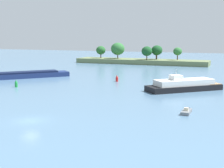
{
  "coord_description": "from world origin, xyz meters",
  "views": [
    {
      "loc": [
        28.55,
        -38.56,
        12.57
      ],
      "look_at": [
        0.74,
        31.01,
        1.2
      ],
      "focal_mm": 51.5,
      "sensor_mm": 36.0,
      "label": 1
    }
  ],
  "objects_px": {
    "fishing_skiff": "(186,112)",
    "channel_buoy_green": "(16,84)",
    "white_riverboat": "(184,85)",
    "channel_buoy_red": "(117,79)",
    "cargo_barge": "(11,75)"
  },
  "relations": [
    {
      "from": "channel_buoy_red",
      "to": "channel_buoy_green",
      "type": "bearing_deg",
      "value": -137.17
    },
    {
      "from": "fishing_skiff",
      "to": "channel_buoy_red",
      "type": "bearing_deg",
      "value": 128.31
    },
    {
      "from": "cargo_barge",
      "to": "fishing_skiff",
      "type": "distance_m",
      "value": 59.77
    },
    {
      "from": "cargo_barge",
      "to": "white_riverboat",
      "type": "relative_size",
      "value": 1.67
    },
    {
      "from": "cargo_barge",
      "to": "white_riverboat",
      "type": "xyz_separation_m",
      "value": [
        50.73,
        -1.94,
        0.21
      ]
    },
    {
      "from": "cargo_barge",
      "to": "white_riverboat",
      "type": "bearing_deg",
      "value": -2.19
    },
    {
      "from": "cargo_barge",
      "to": "fishing_skiff",
      "type": "relative_size",
      "value": 7.13
    },
    {
      "from": "fishing_skiff",
      "to": "white_riverboat",
      "type": "distance_m",
      "value": 22.44
    },
    {
      "from": "fishing_skiff",
      "to": "white_riverboat",
      "type": "height_order",
      "value": "white_riverboat"
    },
    {
      "from": "fishing_skiff",
      "to": "white_riverboat",
      "type": "relative_size",
      "value": 0.23
    },
    {
      "from": "white_riverboat",
      "to": "channel_buoy_green",
      "type": "relative_size",
      "value": 8.78
    },
    {
      "from": "cargo_barge",
      "to": "channel_buoy_red",
      "type": "height_order",
      "value": "cargo_barge"
    },
    {
      "from": "fishing_skiff",
      "to": "channel_buoy_green",
      "type": "distance_m",
      "value": 44.58
    },
    {
      "from": "cargo_barge",
      "to": "white_riverboat",
      "type": "distance_m",
      "value": 50.77
    },
    {
      "from": "white_riverboat",
      "to": "channel_buoy_green",
      "type": "xyz_separation_m",
      "value": [
        -39.04,
        -10.42,
        -0.41
      ]
    }
  ]
}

